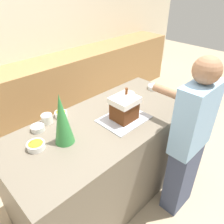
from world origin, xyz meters
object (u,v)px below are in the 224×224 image
decorative_tree (62,119)px  candy_bowl_near_tray_right (36,146)px  gingerbread_house (124,108)px  candy_bowl_behind_tray (154,87)px  mug (47,119)px  person (189,142)px  candy_bowl_front_corner (128,95)px  candy_bowl_beside_tree (61,114)px  baking_tray (124,119)px  candy_bowl_far_left (38,128)px

decorative_tree → candy_bowl_near_tray_right: (-0.20, 0.08, -0.18)m
gingerbread_house → candy_bowl_behind_tray: bearing=14.5°
mug → person: (0.78, -0.94, -0.16)m
decorative_tree → mug: size_ratio=4.35×
gingerbread_house → decorative_tree: (-0.54, 0.11, 0.09)m
candy_bowl_behind_tray → mug: (-1.19, 0.25, 0.02)m
candy_bowl_front_corner → candy_bowl_near_tray_right: 1.08m
gingerbread_house → decorative_tree: size_ratio=0.66×
candy_bowl_near_tray_right → candy_bowl_front_corner: bearing=3.1°
candy_bowl_behind_tray → candy_bowl_beside_tree: bearing=166.5°
baking_tray → candy_bowl_front_corner: bearing=36.7°
mug → candy_bowl_far_left: bearing=-158.3°
gingerbread_house → candy_bowl_far_left: bearing=148.4°
candy_bowl_beside_tree → candy_bowl_far_left: 0.26m
candy_bowl_behind_tray → candy_bowl_near_tray_right: (-1.42, 0.02, 0.00)m
candy_bowl_front_corner → candy_bowl_near_tray_right: bearing=-176.9°
baking_tray → gingerbread_house: 0.11m
candy_bowl_near_tray_right → candy_bowl_far_left: bearing=58.3°
decorative_tree → candy_bowl_front_corner: decorative_tree is taller
gingerbread_house → mug: size_ratio=2.86×
candy_bowl_front_corner → gingerbread_house: bearing=-143.3°
person → gingerbread_house: bearing=118.1°
candy_bowl_near_tray_right → person: bearing=-34.7°
candy_bowl_front_corner → candy_bowl_behind_tray: bearing=-12.5°
candy_bowl_front_corner → candy_bowl_far_left: bearing=172.2°
decorative_tree → candy_bowl_near_tray_right: size_ratio=3.10×
candy_bowl_front_corner → candy_bowl_beside_tree: bearing=166.0°
candy_bowl_near_tray_right → mug: bearing=45.4°
decorative_tree → candy_bowl_behind_tray: size_ratio=3.05×
candy_bowl_behind_tray → candy_bowl_front_corner: size_ratio=1.04×
candy_bowl_far_left → mug: 0.12m
decorative_tree → candy_bowl_beside_tree: bearing=61.4°
baking_tray → candy_bowl_behind_tray: candy_bowl_behind_tray is taller
candy_bowl_behind_tray → mug: 1.22m
baking_tray → person: person is taller
candy_bowl_far_left → candy_bowl_beside_tree: bearing=10.3°
mug → candy_bowl_near_tray_right: bearing=-134.6°
baking_tray → decorative_tree: bearing=168.4°
candy_bowl_beside_tree → person: bearing=-55.6°
candy_bowl_behind_tray → mug: bearing=168.0°
candy_bowl_beside_tree → person: size_ratio=0.07×
decorative_tree → candy_bowl_far_left: bearing=106.3°
person → candy_bowl_beside_tree: bearing=124.4°
gingerbread_house → candy_bowl_beside_tree: 0.58m
gingerbread_house → candy_bowl_front_corner: gingerbread_house is taller
gingerbread_house → mug: gingerbread_house is taller
gingerbread_house → candy_bowl_near_tray_right: bearing=165.3°
candy_bowl_beside_tree → candy_bowl_near_tray_right: 0.44m
mug → baking_tray: bearing=-40.2°
candy_bowl_front_corner → mug: (-0.85, 0.18, 0.01)m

